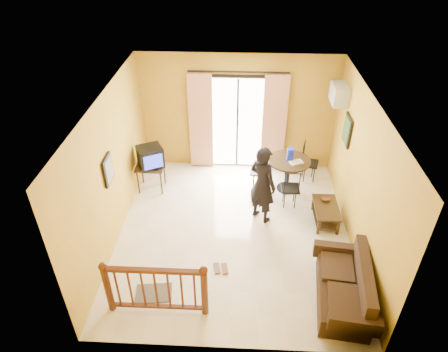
{
  "coord_description": "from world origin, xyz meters",
  "views": [
    {
      "loc": [
        0.1,
        -5.91,
        5.41
      ],
      "look_at": [
        -0.2,
        0.2,
        1.21
      ],
      "focal_mm": 32.0,
      "sensor_mm": 36.0,
      "label": 1
    }
  ],
  "objects_px": {
    "dining_table": "(289,166)",
    "sofa": "(346,289)",
    "standing_person": "(262,184)",
    "television": "(150,157)",
    "coffee_table": "(326,212)"
  },
  "relations": [
    {
      "from": "coffee_table",
      "to": "sofa",
      "type": "distance_m",
      "value": 1.99
    },
    {
      "from": "coffee_table",
      "to": "sofa",
      "type": "height_order",
      "value": "sofa"
    },
    {
      "from": "standing_person",
      "to": "sofa",
      "type": "bearing_deg",
      "value": 163.89
    },
    {
      "from": "television",
      "to": "sofa",
      "type": "distance_m",
      "value": 4.78
    },
    {
      "from": "sofa",
      "to": "standing_person",
      "type": "bearing_deg",
      "value": 129.51
    },
    {
      "from": "coffee_table",
      "to": "standing_person",
      "type": "distance_m",
      "value": 1.43
    },
    {
      "from": "television",
      "to": "coffee_table",
      "type": "xyz_separation_m",
      "value": [
        3.72,
        -0.97,
        -0.59
      ]
    },
    {
      "from": "television",
      "to": "standing_person",
      "type": "bearing_deg",
      "value": -47.99
    },
    {
      "from": "dining_table",
      "to": "sofa",
      "type": "bearing_deg",
      "value": -77.48
    },
    {
      "from": "dining_table",
      "to": "sofa",
      "type": "distance_m",
      "value": 3.18
    },
    {
      "from": "dining_table",
      "to": "standing_person",
      "type": "xyz_separation_m",
      "value": [
        -0.62,
        -1.04,
        0.23
      ]
    },
    {
      "from": "television",
      "to": "dining_table",
      "type": "xyz_separation_m",
      "value": [
        3.03,
        0.13,
        -0.23
      ]
    },
    {
      "from": "dining_table",
      "to": "coffee_table",
      "type": "distance_m",
      "value": 1.35
    },
    {
      "from": "television",
      "to": "standing_person",
      "type": "relative_size",
      "value": 0.4
    },
    {
      "from": "dining_table",
      "to": "standing_person",
      "type": "bearing_deg",
      "value": -120.99
    }
  ]
}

